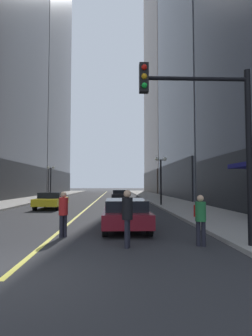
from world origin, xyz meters
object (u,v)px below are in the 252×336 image
(car_maroon, at_px, (126,213))
(car_yellow, at_px, (52,200))
(pedestrian_in_green_parka, at_px, (201,216))
(pedestrian_in_red_jacket, at_px, (63,211))
(street_lamp_left_far, at_px, (51,175))
(fire_hydrant_right, at_px, (196,212))
(pedestrian_in_black_coat, at_px, (127,214))
(car_black, at_px, (120,195))
(traffic_light_near_right, at_px, (215,126))
(street_lamp_right_mid, at_px, (161,170))

(car_maroon, distance_m, car_yellow, 11.94)
(pedestrian_in_green_parka, bearing_deg, pedestrian_in_red_jacket, 160.27)
(car_maroon, xyz_separation_m, car_yellow, (-5.61, 10.54, -0.00))
(street_lamp_left_far, bearing_deg, fire_hydrant_right, -59.10)
(car_maroon, distance_m, pedestrian_in_red_jacket, 2.91)
(pedestrian_in_black_coat, height_order, fire_hydrant_right, pedestrian_in_black_coat)
(car_yellow, distance_m, car_black, 11.96)
(car_maroon, bearing_deg, car_black, 89.73)
(car_yellow, xyz_separation_m, street_lamp_left_far, (-3.58, 15.13, 2.54))
(car_yellow, bearing_deg, car_maroon, -62.00)
(pedestrian_in_green_parka, height_order, pedestrian_in_red_jacket, pedestrian_in_red_jacket)
(pedestrian_in_red_jacket, height_order, street_lamp_left_far, street_lamp_left_far)
(car_yellow, relative_size, fire_hydrant_right, 5.34)
(pedestrian_in_black_coat, bearing_deg, car_maroon, 88.81)
(pedestrian_in_black_coat, height_order, street_lamp_left_far, street_lamp_left_far)
(traffic_light_near_right, bearing_deg, pedestrian_in_red_jacket, 154.90)
(car_yellow, bearing_deg, pedestrian_in_red_jacket, -75.23)
(car_yellow, xyz_separation_m, pedestrian_in_red_jacket, (3.21, -12.17, 0.27))
(street_lamp_left_far, distance_m, street_lamp_right_mid, 18.32)
(car_black, relative_size, pedestrian_in_green_parka, 2.90)
(car_yellow, relative_size, car_black, 0.90)
(street_lamp_left_far, bearing_deg, traffic_light_near_right, -68.36)
(pedestrian_in_red_jacket, bearing_deg, pedestrian_in_green_parka, -19.73)
(pedestrian_in_red_jacket, xyz_separation_m, pedestrian_in_black_coat, (2.32, -1.80, 0.06))
(car_maroon, height_order, car_yellow, same)
(car_yellow, distance_m, fire_hydrant_right, 12.03)
(car_maroon, bearing_deg, pedestrian_in_black_coat, -91.19)
(car_black, xyz_separation_m, traffic_light_near_right, (2.46, -25.01, 3.02))
(pedestrian_in_green_parka, relative_size, fire_hydrant_right, 2.03)
(car_black, distance_m, pedestrian_in_green_parka, 24.47)
(pedestrian_in_green_parka, bearing_deg, traffic_light_near_right, -66.90)
(car_maroon, distance_m, pedestrian_in_green_parka, 4.03)
(car_black, relative_size, street_lamp_right_mid, 1.07)
(pedestrian_in_green_parka, relative_size, pedestrian_in_black_coat, 0.91)
(car_black, relative_size, street_lamp_left_far, 1.07)
(pedestrian_in_black_coat, distance_m, street_lamp_left_far, 30.58)
(street_lamp_right_mid, bearing_deg, traffic_light_near_right, -93.64)
(pedestrian_in_red_jacket, relative_size, street_lamp_right_mid, 0.38)
(street_lamp_right_mid, bearing_deg, pedestrian_in_red_jacket, -112.94)
(pedestrian_in_black_coat, bearing_deg, car_yellow, 111.60)
(car_yellow, distance_m, pedestrian_in_black_coat, 15.04)
(car_black, relative_size, traffic_light_near_right, 0.84)
(pedestrian_in_red_jacket, bearing_deg, fire_hydrant_right, 37.99)
(pedestrian_in_green_parka, bearing_deg, car_maroon, 124.62)
(pedestrian_in_black_coat, xyz_separation_m, street_lamp_right_mid, (3.68, 16.00, 2.21))
(car_black, distance_m, fire_hydrant_right, 18.06)
(pedestrian_in_red_jacket, relative_size, pedestrian_in_black_coat, 0.95)
(pedestrian_in_red_jacket, relative_size, fire_hydrant_right, 2.12)
(pedestrian_in_red_jacket, distance_m, pedestrian_in_black_coat, 2.94)
(traffic_light_near_right, xyz_separation_m, street_lamp_right_mid, (1.05, 16.52, -0.49))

